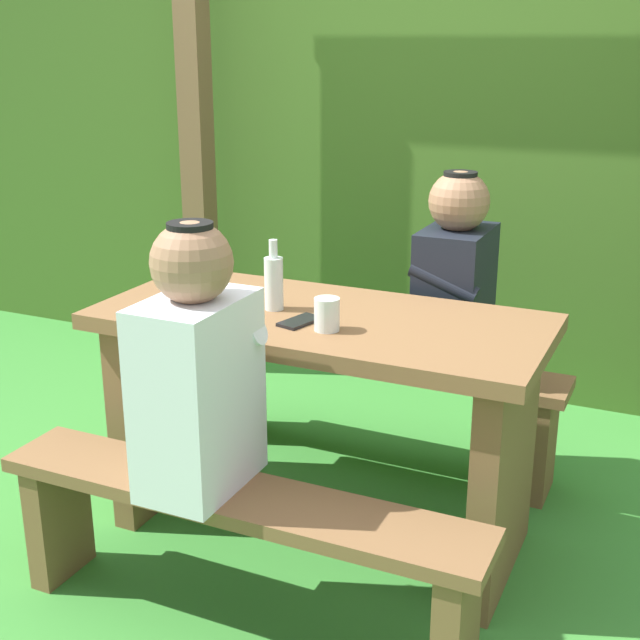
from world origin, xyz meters
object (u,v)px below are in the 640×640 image
at_px(picnic_table, 320,388).
at_px(person_black_coat, 455,281).
at_px(drinking_glass, 327,314).
at_px(bottle_left, 274,281).
at_px(bench_near, 235,530).
at_px(cell_phone, 300,321).
at_px(person_white_shirt, 197,369).
at_px(bench_far, 380,387).

distance_m(picnic_table, person_black_coat, 0.66).
xyz_separation_m(drinking_glass, bottle_left, (-0.23, 0.12, 0.04)).
height_order(picnic_table, bench_near, picnic_table).
height_order(person_black_coat, cell_phone, person_black_coat).
xyz_separation_m(drinking_glass, cell_phone, (-0.10, 0.03, -0.04)).
xyz_separation_m(bottle_left, cell_phone, (0.13, -0.09, -0.09)).
distance_m(bottle_left, cell_phone, 0.18).
relative_size(person_black_coat, drinking_glass, 7.40).
bearing_deg(person_black_coat, picnic_table, -116.48).
distance_m(drinking_glass, cell_phone, 0.11).
height_order(person_black_coat, drinking_glass, person_black_coat).
xyz_separation_m(bench_near, person_white_shirt, (-0.10, 0.00, 0.45)).
bearing_deg(person_white_shirt, picnic_table, 79.73).
xyz_separation_m(bench_near, cell_phone, (-0.02, 0.44, 0.46)).
bearing_deg(bottle_left, person_white_shirt, -84.30).
distance_m(person_white_shirt, person_black_coat, 1.15).
bearing_deg(picnic_table, drinking_glass, -58.00).
relative_size(bench_near, bench_far, 1.00).
height_order(bench_far, bottle_left, bottle_left).
relative_size(person_black_coat, bottle_left, 3.22).
relative_size(bottle_left, cell_phone, 1.59).
height_order(picnic_table, cell_phone, cell_phone).
distance_m(bench_far, bottle_left, 0.80).
xyz_separation_m(bench_far, person_white_shirt, (-0.10, -1.09, 0.45)).
bearing_deg(person_white_shirt, bench_near, -1.92).
relative_size(bench_far, cell_phone, 10.00).
bearing_deg(person_white_shirt, cell_phone, 79.60).
height_order(person_white_shirt, bottle_left, person_white_shirt).
bearing_deg(drinking_glass, person_black_coat, 74.36).
bearing_deg(person_white_shirt, bottle_left, 95.70).
bearing_deg(person_black_coat, drinking_glass, -105.64).
distance_m(bench_far, drinking_glass, 0.85).
bearing_deg(person_black_coat, cell_phone, -114.02).
bearing_deg(cell_phone, drinking_glass, -0.34).
xyz_separation_m(person_black_coat, cell_phone, (-0.29, -0.65, 0.01)).
height_order(bench_near, person_white_shirt, person_white_shirt).
bearing_deg(bench_far, drinking_glass, -83.11).
bearing_deg(cell_phone, picnic_table, 95.02).
height_order(picnic_table, drinking_glass, drinking_glass).
relative_size(person_black_coat, cell_phone, 5.14).
distance_m(picnic_table, drinking_glass, 0.33).
distance_m(picnic_table, cell_phone, 0.27).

